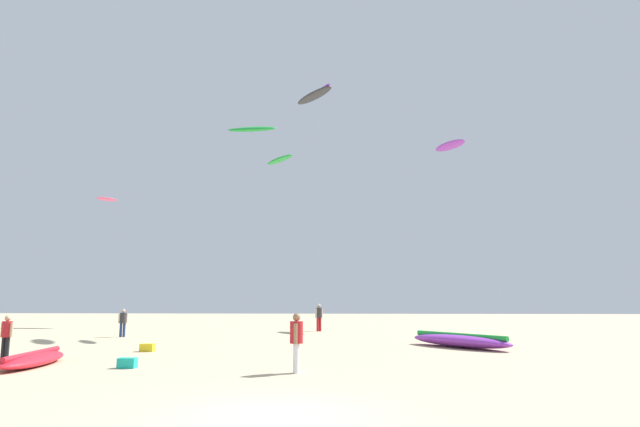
{
  "coord_description": "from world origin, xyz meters",
  "views": [
    {
      "loc": [
        1.45,
        -10.83,
        2.29
      ],
      "look_at": [
        0.0,
        21.34,
        7.27
      ],
      "focal_mm": 30.03,
      "sensor_mm": 36.0,
      "label": 1
    }
  ],
  "objects_px": {
    "person_left": "(7,333)",
    "kite_grounded_mid": "(32,359)",
    "kite_aloft_2": "(107,199)",
    "kite_grounded_near": "(460,341)",
    "person_midground": "(319,315)",
    "kite_aloft_1": "(280,160)",
    "kite_aloft_0": "(252,129)",
    "kite_aloft_3": "(314,96)",
    "cooler_box": "(127,363)",
    "person_foreground": "(296,338)",
    "person_right": "(123,321)",
    "kite_aloft_4": "(450,146)",
    "gear_bag": "(147,348)"
  },
  "relations": [
    {
      "from": "person_left",
      "to": "kite_grounded_mid",
      "type": "bearing_deg",
      "value": -120.02
    },
    {
      "from": "person_left",
      "to": "kite_aloft_2",
      "type": "bearing_deg",
      "value": 31.37
    },
    {
      "from": "person_left",
      "to": "kite_grounded_near",
      "type": "distance_m",
      "value": 18.46
    },
    {
      "from": "person_midground",
      "to": "kite_grounded_near",
      "type": "height_order",
      "value": "person_midground"
    },
    {
      "from": "kite_aloft_2",
      "to": "kite_aloft_1",
      "type": "bearing_deg",
      "value": -43.23
    },
    {
      "from": "kite_aloft_0",
      "to": "kite_aloft_1",
      "type": "xyz_separation_m",
      "value": [
        4.3,
        -14.12,
        -6.56
      ]
    },
    {
      "from": "kite_grounded_mid",
      "to": "kite_aloft_3",
      "type": "bearing_deg",
      "value": 63.99
    },
    {
      "from": "person_midground",
      "to": "kite_aloft_2",
      "type": "height_order",
      "value": "kite_aloft_2"
    },
    {
      "from": "kite_grounded_mid",
      "to": "cooler_box",
      "type": "bearing_deg",
      "value": -5.2
    },
    {
      "from": "person_foreground",
      "to": "kite_aloft_2",
      "type": "xyz_separation_m",
      "value": [
        -21.53,
        33.59,
        10.57
      ]
    },
    {
      "from": "kite_aloft_0",
      "to": "kite_grounded_mid",
      "type": "bearing_deg",
      "value": -94.09
    },
    {
      "from": "person_left",
      "to": "kite_aloft_2",
      "type": "xyz_separation_m",
      "value": [
        -10.4,
        30.33,
        10.69
      ]
    },
    {
      "from": "kite_aloft_2",
      "to": "kite_aloft_3",
      "type": "height_order",
      "value": "kite_aloft_3"
    },
    {
      "from": "person_foreground",
      "to": "kite_aloft_0",
      "type": "height_order",
      "value": "kite_aloft_0"
    },
    {
      "from": "person_left",
      "to": "person_right",
      "type": "height_order",
      "value": "person_left"
    },
    {
      "from": "kite_aloft_4",
      "to": "kite_aloft_1",
      "type": "bearing_deg",
      "value": -145.43
    },
    {
      "from": "person_midground",
      "to": "cooler_box",
      "type": "relative_size",
      "value": 3.15
    },
    {
      "from": "person_left",
      "to": "gear_bag",
      "type": "relative_size",
      "value": 2.81
    },
    {
      "from": "cooler_box",
      "to": "kite_aloft_4",
      "type": "relative_size",
      "value": 0.17
    },
    {
      "from": "gear_bag",
      "to": "kite_aloft_1",
      "type": "height_order",
      "value": "kite_aloft_1"
    },
    {
      "from": "person_right",
      "to": "kite_aloft_1",
      "type": "height_order",
      "value": "kite_aloft_1"
    },
    {
      "from": "person_right",
      "to": "person_foreground",
      "type": "bearing_deg",
      "value": -162.16
    },
    {
      "from": "person_left",
      "to": "kite_aloft_4",
      "type": "distance_m",
      "value": 32.26
    },
    {
      "from": "person_foreground",
      "to": "kite_grounded_near",
      "type": "distance_m",
      "value": 10.62
    },
    {
      "from": "cooler_box",
      "to": "kite_grounded_mid",
      "type": "bearing_deg",
      "value": 174.8
    },
    {
      "from": "person_left",
      "to": "cooler_box",
      "type": "relative_size",
      "value": 2.81
    },
    {
      "from": "kite_grounded_near",
      "to": "kite_aloft_4",
      "type": "height_order",
      "value": "kite_aloft_4"
    },
    {
      "from": "kite_grounded_near",
      "to": "kite_aloft_0",
      "type": "relative_size",
      "value": 1.11
    },
    {
      "from": "kite_aloft_0",
      "to": "kite_aloft_3",
      "type": "height_order",
      "value": "kite_aloft_0"
    },
    {
      "from": "kite_aloft_0",
      "to": "kite_aloft_1",
      "type": "distance_m",
      "value": 16.15
    },
    {
      "from": "person_right",
      "to": "kite_aloft_2",
      "type": "height_order",
      "value": "kite_aloft_2"
    },
    {
      "from": "kite_grounded_near",
      "to": "gear_bag",
      "type": "bearing_deg",
      "value": -170.49
    },
    {
      "from": "person_foreground",
      "to": "person_midground",
      "type": "xyz_separation_m",
      "value": [
        -0.22,
        19.24,
        -0.0
      ]
    },
    {
      "from": "kite_grounded_near",
      "to": "kite_aloft_2",
      "type": "height_order",
      "value": "kite_aloft_2"
    },
    {
      "from": "kite_grounded_mid",
      "to": "kite_aloft_3",
      "type": "xyz_separation_m",
      "value": [
        8.34,
        17.09,
        15.61
      ]
    },
    {
      "from": "cooler_box",
      "to": "gear_bag",
      "type": "bearing_deg",
      "value": 103.65
    },
    {
      "from": "gear_bag",
      "to": "kite_grounded_mid",
      "type": "bearing_deg",
      "value": -113.21
    },
    {
      "from": "person_right",
      "to": "kite_grounded_near",
      "type": "height_order",
      "value": "person_right"
    },
    {
      "from": "person_right",
      "to": "cooler_box",
      "type": "height_order",
      "value": "person_right"
    },
    {
      "from": "kite_grounded_mid",
      "to": "kite_aloft_0",
      "type": "distance_m",
      "value": 33.38
    },
    {
      "from": "kite_aloft_2",
      "to": "cooler_box",
      "type": "bearing_deg",
      "value": -63.93
    },
    {
      "from": "kite_aloft_1",
      "to": "cooler_box",
      "type": "bearing_deg",
      "value": -101.51
    },
    {
      "from": "kite_grounded_mid",
      "to": "kite_aloft_2",
      "type": "distance_m",
      "value": 36.61
    },
    {
      "from": "kite_aloft_3",
      "to": "kite_aloft_4",
      "type": "relative_size",
      "value": 1.16
    },
    {
      "from": "gear_bag",
      "to": "kite_aloft_2",
      "type": "height_order",
      "value": "kite_aloft_2"
    },
    {
      "from": "kite_aloft_0",
      "to": "kite_aloft_2",
      "type": "relative_size",
      "value": 2.36
    },
    {
      "from": "kite_aloft_0",
      "to": "kite_aloft_3",
      "type": "distance_m",
      "value": 13.24
    },
    {
      "from": "person_left",
      "to": "kite_aloft_0",
      "type": "xyz_separation_m",
      "value": [
        4.32,
        26.57,
        16.33
      ]
    },
    {
      "from": "person_midground",
      "to": "person_right",
      "type": "relative_size",
      "value": 1.13
    },
    {
      "from": "gear_bag",
      "to": "kite_aloft_2",
      "type": "bearing_deg",
      "value": 118.15
    }
  ]
}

